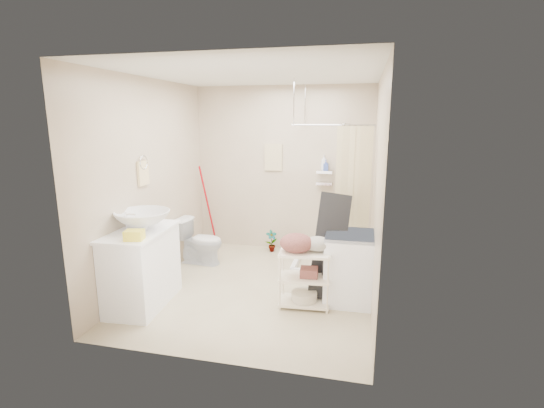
% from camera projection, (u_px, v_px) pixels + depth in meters
% --- Properties ---
extents(floor, '(3.20, 3.20, 0.00)m').
position_uv_depth(floor, '(257.00, 287.00, 5.01)').
color(floor, beige).
rests_on(floor, ground).
extents(ceiling, '(2.80, 3.20, 0.04)m').
position_uv_depth(ceiling, '(255.00, 74.00, 4.45)').
color(ceiling, silver).
rests_on(ceiling, ground).
extents(wall_back, '(2.80, 0.04, 2.60)m').
position_uv_depth(wall_back, '(283.00, 170.00, 6.25)').
color(wall_back, beige).
rests_on(wall_back, ground).
extents(wall_front, '(2.80, 0.04, 2.60)m').
position_uv_depth(wall_front, '(205.00, 219.00, 3.21)').
color(wall_front, beige).
rests_on(wall_front, ground).
extents(wall_left, '(0.04, 3.20, 2.60)m').
position_uv_depth(wall_left, '(151.00, 183.00, 5.04)').
color(wall_left, beige).
rests_on(wall_left, ground).
extents(wall_right, '(0.04, 3.20, 2.60)m').
position_uv_depth(wall_right, '(376.00, 192.00, 4.42)').
color(wall_right, beige).
rests_on(wall_right, ground).
extents(vanity, '(0.62, 1.04, 0.89)m').
position_uv_depth(vanity, '(142.00, 268.00, 4.48)').
color(vanity, white).
rests_on(vanity, ground).
extents(sink, '(0.74, 0.74, 0.21)m').
position_uv_depth(sink, '(143.00, 220.00, 4.40)').
color(sink, silver).
rests_on(sink, vanity).
extents(counter_basket, '(0.21, 0.18, 0.10)m').
position_uv_depth(counter_basket, '(134.00, 235.00, 4.03)').
color(counter_basket, yellow).
rests_on(counter_basket, vanity).
extents(floor_basket, '(0.30, 0.26, 0.14)m').
position_uv_depth(floor_basket, '(141.00, 307.00, 4.34)').
color(floor_basket, '#F0E54E').
rests_on(floor_basket, ground).
extents(toilet, '(0.68, 0.42, 0.67)m').
position_uv_depth(toilet, '(201.00, 241.00, 5.79)').
color(toilet, silver).
rests_on(toilet, ground).
extents(mop, '(0.15, 0.15, 1.35)m').
position_uv_depth(mop, '(205.00, 206.00, 6.55)').
color(mop, '#B6030F').
rests_on(mop, ground).
extents(potted_plant_a, '(0.22, 0.21, 0.35)m').
position_uv_depth(potted_plant_a, '(272.00, 241.00, 6.31)').
color(potted_plant_a, brown).
rests_on(potted_plant_a, ground).
extents(potted_plant_b, '(0.18, 0.15, 0.32)m').
position_uv_depth(potted_plant_b, '(295.00, 243.00, 6.25)').
color(potted_plant_b, brown).
rests_on(potted_plant_b, ground).
extents(hanging_towel, '(0.28, 0.03, 0.42)m').
position_uv_depth(hanging_towel, '(273.00, 157.00, 6.22)').
color(hanging_towel, beige).
rests_on(hanging_towel, wall_back).
extents(towel_ring, '(0.04, 0.22, 0.34)m').
position_uv_depth(towel_ring, '(143.00, 171.00, 4.81)').
color(towel_ring, '#F8DE99').
rests_on(towel_ring, wall_left).
extents(tp_holder, '(0.08, 0.12, 0.14)m').
position_uv_depth(tp_holder, '(159.00, 225.00, 5.20)').
color(tp_holder, white).
rests_on(tp_holder, wall_left).
extents(shower, '(1.10, 1.10, 2.10)m').
position_uv_depth(shower, '(334.00, 194.00, 5.60)').
color(shower, white).
rests_on(shower, ground).
extents(shampoo_bottle_a, '(0.11, 0.11, 0.24)m').
position_uv_depth(shampoo_bottle_a, '(324.00, 163.00, 6.01)').
color(shampoo_bottle_a, silver).
rests_on(shampoo_bottle_a, shower).
extents(shampoo_bottle_b, '(0.09, 0.09, 0.17)m').
position_uv_depth(shampoo_bottle_b, '(326.00, 165.00, 5.98)').
color(shampoo_bottle_b, '#3A50A5').
rests_on(shampoo_bottle_b, shower).
extents(washing_machine, '(0.57, 0.59, 0.82)m').
position_uv_depth(washing_machine, '(349.00, 267.00, 4.57)').
color(washing_machine, white).
rests_on(washing_machine, ground).
extents(laundry_rack, '(0.59, 0.37, 0.78)m').
position_uv_depth(laundry_rack, '(305.00, 274.00, 4.44)').
color(laundry_rack, white).
rests_on(laundry_rack, ground).
extents(ironing_board, '(0.38, 0.17, 1.29)m').
position_uv_depth(ironing_board, '(330.00, 246.00, 4.60)').
color(ironing_board, black).
rests_on(ironing_board, ground).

